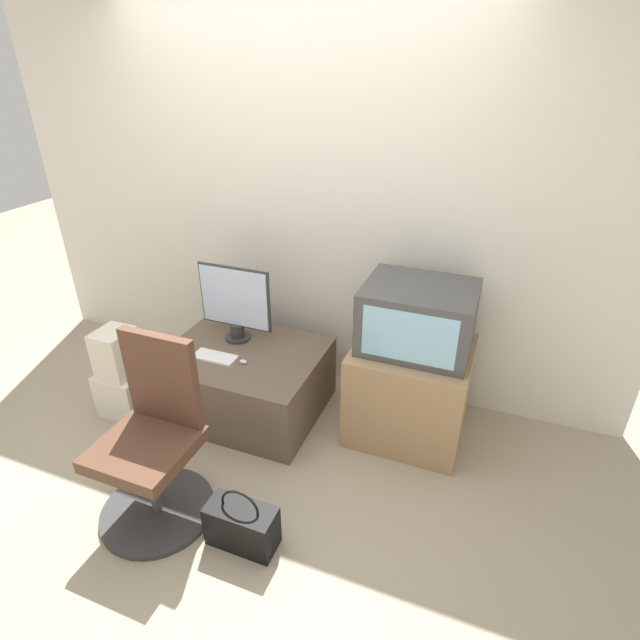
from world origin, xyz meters
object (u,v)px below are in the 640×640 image
(handbag, at_px, (242,525))
(office_chair, at_px, (154,449))
(mouse, at_px, (243,362))
(keyboard, at_px, (215,357))
(main_monitor, at_px, (235,303))
(cardboard_box_lower, at_px, (125,393))
(crt_tv, at_px, (418,317))

(handbag, bearing_deg, office_chair, 174.12)
(mouse, height_order, office_chair, office_chair)
(keyboard, bearing_deg, handbag, -52.65)
(main_monitor, relative_size, handbag, 1.49)
(keyboard, height_order, mouse, mouse)
(keyboard, relative_size, mouse, 5.58)
(keyboard, bearing_deg, cardboard_box_lower, -160.94)
(mouse, relative_size, office_chair, 0.05)
(mouse, xyz_separation_m, office_chair, (-0.08, -0.79, -0.06))
(office_chair, bearing_deg, main_monitor, 96.01)
(keyboard, distance_m, cardboard_box_lower, 0.70)
(keyboard, distance_m, mouse, 0.20)
(mouse, relative_size, crt_tv, 0.08)
(office_chair, xyz_separation_m, cardboard_box_lower, (-0.73, 0.57, -0.24))
(main_monitor, height_order, mouse, main_monitor)
(crt_tv, height_order, handbag, crt_tv)
(main_monitor, bearing_deg, handbag, -60.65)
(office_chair, height_order, cardboard_box_lower, office_chair)
(office_chair, height_order, handbag, office_chair)
(handbag, bearing_deg, keyboard, 127.35)
(cardboard_box_lower, height_order, handbag, handbag)
(cardboard_box_lower, bearing_deg, mouse, 15.20)
(keyboard, height_order, crt_tv, crt_tv)
(main_monitor, distance_m, crt_tv, 1.19)
(office_chair, xyz_separation_m, handbag, (0.51, -0.05, -0.28))
(handbag, bearing_deg, crt_tv, 64.05)
(mouse, relative_size, handbag, 0.15)
(crt_tv, relative_size, handbag, 1.80)
(crt_tv, relative_size, cardboard_box_lower, 2.05)
(cardboard_box_lower, bearing_deg, crt_tv, 16.47)
(keyboard, bearing_deg, mouse, 2.87)
(office_chair, bearing_deg, keyboard, 99.09)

